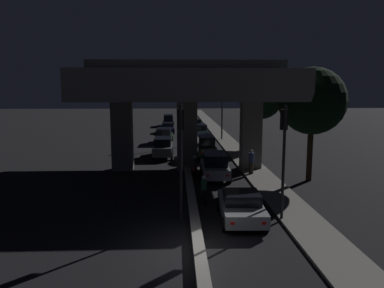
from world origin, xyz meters
The scene contains 23 objects.
ground_plane centered at (0.00, 0.00, 0.00)m, with size 200.00×200.00×0.00m, color black.
median_divider centered at (0.00, 35.00, 0.18)m, with size 0.45×126.00×0.37m, color gray.
sidewalk_right centered at (5.12, 28.00, 0.06)m, with size 2.12×126.00×0.12m, color slate.
elevated_overpass centered at (0.00, 14.89, 6.16)m, with size 15.09×12.02×8.34m.
traffic_light_left_of_median centered at (-0.63, 3.44, 3.75)m, with size 0.30×0.49×5.53m.
traffic_light_right_of_median centered at (4.16, 3.44, 3.73)m, with size 0.30×0.49×5.49m.
street_lamp centered at (4.44, 30.99, 5.19)m, with size 2.02×0.32×8.93m.
car_silver_lead centered at (2.24, 3.47, 0.72)m, with size 2.16×4.35×1.41m.
car_silver_second centered at (1.85, 11.87, 0.92)m, with size 2.01×4.42×1.79m.
car_dark_green_third centered at (1.86, 20.58, 0.99)m, with size 1.88×4.80×1.90m.
car_silver_fourth centered at (2.04, 27.23, 0.74)m, with size 2.14×4.08×1.40m.
car_dark_green_fifth centered at (2.23, 34.34, 0.84)m, with size 2.11×4.64×1.59m.
car_dark_blue_sixth centered at (2.07, 42.20, 0.81)m, with size 2.11×3.96×1.59m.
car_grey_lead_oncoming centered at (-2.05, 20.16, 0.93)m, with size 1.87×4.50×1.79m.
car_dark_green_second_oncoming centered at (-2.21, 28.87, 0.91)m, with size 2.04×4.09×1.71m.
car_dark_blue_third_oncoming centered at (-2.00, 38.81, 0.72)m, with size 1.97×4.71×1.39m.
car_black_fourth_oncoming centered at (-2.08, 48.17, 0.98)m, with size 1.88×4.61×1.85m.
motorcycle_black_filtering_near centered at (0.69, 6.57, 0.63)m, with size 0.32×1.82×1.47m.
motorcycle_red_filtering_mid centered at (0.49, 12.62, 0.64)m, with size 0.33×1.95×1.51m.
motorcycle_white_filtering_far centered at (0.56, 19.00, 0.60)m, with size 0.34×1.84×1.40m.
pedestrian_on_sidewalk centered at (4.57, 12.68, 0.99)m, with size 0.40×0.40×1.75m.
roadside_tree_kerbside_near centered at (8.18, 10.93, 5.39)m, with size 4.47×4.47×7.64m.
roadside_tree_kerbside_mid centered at (7.95, 25.01, 5.28)m, with size 4.56×4.56×7.58m.
Camera 1 is at (-0.84, -13.53, 6.28)m, focal length 35.00 mm.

